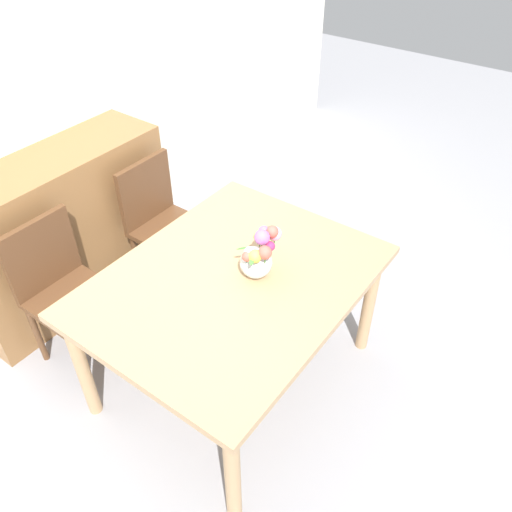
# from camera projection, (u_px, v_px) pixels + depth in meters

# --- Properties ---
(ground_plane) EXTENTS (12.00, 12.00, 0.00)m
(ground_plane) POSITION_uv_depth(u_px,v_px,m) (236.00, 375.00, 3.01)
(ground_plane) COLOR #939399
(back_wall) EXTENTS (7.00, 0.10, 2.80)m
(back_wall) POSITION_uv_depth(u_px,v_px,m) (1.00, 78.00, 2.84)
(back_wall) COLOR silver
(back_wall) RESTS_ON ground_plane
(dining_table) EXTENTS (1.43, 1.13, 0.76)m
(dining_table) POSITION_uv_depth(u_px,v_px,m) (233.00, 291.00, 2.58)
(dining_table) COLOR tan
(dining_table) RESTS_ON ground_plane
(chair_left) EXTENTS (0.42, 0.42, 0.90)m
(chair_left) POSITION_uv_depth(u_px,v_px,m) (61.00, 285.00, 2.85)
(chair_left) COLOR brown
(chair_left) RESTS_ON ground_plane
(chair_right) EXTENTS (0.42, 0.42, 0.90)m
(chair_right) POSITION_uv_depth(u_px,v_px,m) (161.00, 218.00, 3.34)
(chair_right) COLOR brown
(chair_right) RESTS_ON ground_plane
(dresser) EXTENTS (1.40, 0.47, 1.00)m
(dresser) POSITION_uv_depth(u_px,v_px,m) (65.00, 230.00, 3.27)
(dresser) COLOR olive
(dresser) RESTS_ON ground_plane
(flower_vase) EXTENTS (0.28, 0.20, 0.27)m
(flower_vase) POSITION_uv_depth(u_px,v_px,m) (259.00, 255.00, 2.47)
(flower_vase) COLOR silver
(flower_vase) RESTS_ON dining_table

